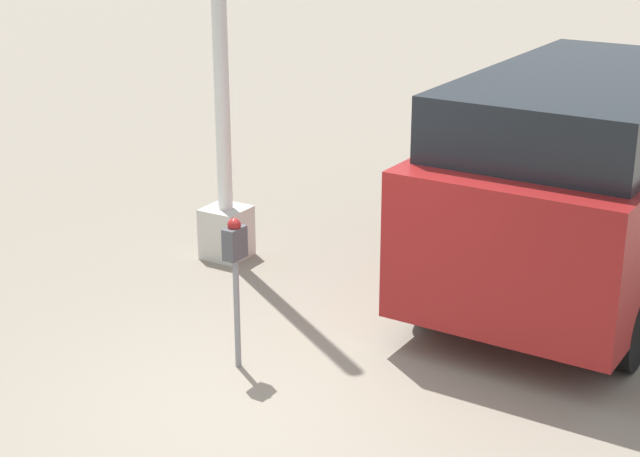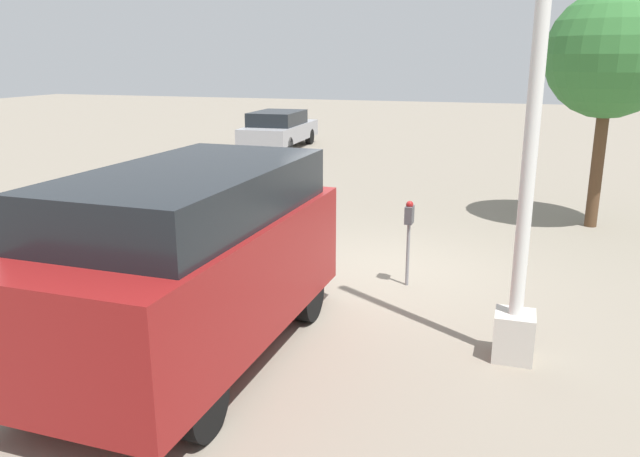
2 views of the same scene
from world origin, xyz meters
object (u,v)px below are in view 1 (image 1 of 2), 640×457
at_px(parking_meter_near, 235,259).
at_px(parked_van, 585,176).
at_px(parking_meter_far, 544,87).
at_px(lamp_post, 221,59).
at_px(fire_hydrant, 525,143).

xyz_separation_m(parking_meter_near, parked_van, (3.01, -1.89, 0.22)).
bearing_deg(parking_meter_far, parked_van, -154.91).
relative_size(parking_meter_far, parked_van, 0.34).
bearing_deg(lamp_post, parking_meter_far, -17.99).
distance_m(parking_meter_near, parked_van, 3.56).
distance_m(parking_meter_near, lamp_post, 2.78).
xyz_separation_m(parked_van, fire_hydrant, (3.76, 1.91, -0.77)).
bearing_deg(parking_meter_far, lamp_post, 163.26).
distance_m(lamp_post, fire_hydrant, 5.32).
height_order(parking_meter_near, parked_van, parked_van).
height_order(parking_meter_near, fire_hydrant, parking_meter_near).
bearing_deg(parking_meter_far, fire_hydrant, 163.34).
bearing_deg(parking_meter_near, fire_hydrant, 1.36).
relative_size(parked_van, fire_hydrant, 5.62).
bearing_deg(lamp_post, parking_meter_near, -141.61).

